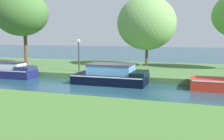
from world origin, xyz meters
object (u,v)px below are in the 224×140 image
object	(u,v)px
lamp_post	(79,51)
mooring_post_near	(6,65)
black_cruiser	(112,75)
willow_tree_centre	(146,23)
willow_tree_left	(21,14)
navy_narrowboat	(2,70)

from	to	relation	value
lamp_post	mooring_post_near	xyz separation A→B (m)	(-6.40, -0.52, -1.30)
black_cruiser	willow_tree_centre	xyz separation A→B (m)	(0.98, 6.96, 3.68)
willow_tree_centre	mooring_post_near	bearing A→B (deg)	-153.00
lamp_post	mooring_post_near	world-z (taller)	lamp_post
mooring_post_near	lamp_post	bearing A→B (deg)	4.60
lamp_post	mooring_post_near	bearing A→B (deg)	-175.40
willow_tree_left	mooring_post_near	bearing A→B (deg)	-77.77
navy_narrowboat	willow_tree_left	distance (m)	6.77
black_cruiser	lamp_post	bearing A→B (deg)	148.54
willow_tree_left	lamp_post	size ratio (longest dim) A/B	2.79
willow_tree_centre	lamp_post	xyz separation A→B (m)	(-4.29, -4.93, -2.25)
mooring_post_near	navy_narrowboat	bearing A→B (deg)	-58.62
black_cruiser	lamp_post	distance (m)	4.14
willow_tree_left	willow_tree_centre	xyz separation A→B (m)	(11.38, 2.32, -0.94)
black_cruiser	willow_tree_centre	size ratio (longest dim) A/B	0.77
navy_narrowboat	lamp_post	bearing A→B (deg)	20.31
navy_narrowboat	willow_tree_left	size ratio (longest dim) A/B	0.83
black_cruiser	willow_tree_centre	distance (m)	7.94
black_cruiser	willow_tree_left	xyz separation A→B (m)	(-10.40, 4.65, 4.62)
mooring_post_near	willow_tree_left	bearing A→B (deg)	102.23
navy_narrowboat	willow_tree_centre	size ratio (longest dim) A/B	0.92
willow_tree_centre	navy_narrowboat	bearing A→B (deg)	-144.53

